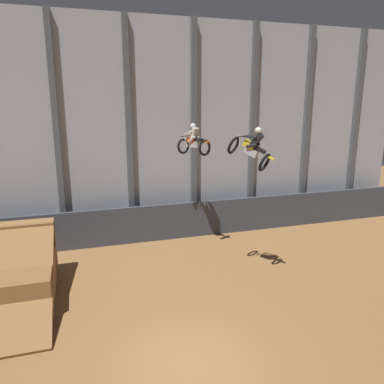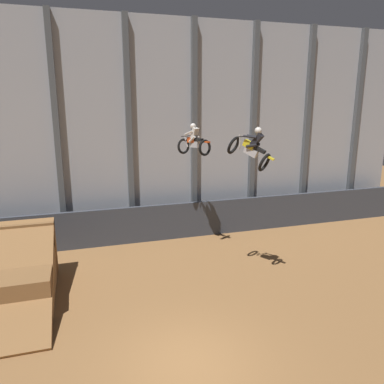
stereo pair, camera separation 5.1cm
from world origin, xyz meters
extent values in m
plane|color=olive|center=(0.00, 0.00, 0.00)|extent=(60.00, 60.00, 0.00)
cube|color=#A3A8B2|center=(0.00, 10.57, 5.50)|extent=(32.00, 0.12, 11.00)
cube|color=#4C5156|center=(-3.38, 10.37, 5.50)|extent=(0.28, 0.28, 11.00)
cube|color=#4C5156|center=(0.00, 10.37, 5.50)|extent=(0.28, 0.28, 11.00)
cube|color=#4C5156|center=(3.38, 10.37, 5.50)|extent=(0.28, 0.28, 11.00)
cube|color=#4C5156|center=(6.76, 10.37, 5.50)|extent=(0.28, 0.28, 11.00)
cube|color=#4C5156|center=(10.13, 10.37, 5.50)|extent=(0.28, 0.28, 11.00)
cube|color=#4C5156|center=(13.51, 10.37, 5.50)|extent=(0.28, 0.28, 11.00)
cube|color=#383D47|center=(0.00, 9.46, 0.93)|extent=(31.36, 0.20, 1.87)
cube|color=brown|center=(-4.92, 5.26, 0.69)|extent=(2.56, 3.80, 1.37)
cube|color=brown|center=(-4.92, 6.91, 1.14)|extent=(2.61, 0.50, 2.28)
cube|color=olive|center=(-4.92, 4.45, 1.14)|extent=(2.61, 5.50, 2.47)
torus|color=black|center=(2.28, 8.53, 4.90)|extent=(0.71, 0.45, 0.73)
torus|color=black|center=(2.91, 7.28, 4.95)|extent=(0.71, 0.45, 0.73)
cube|color=#B7B7BC|center=(2.62, 7.87, 5.05)|extent=(0.40, 0.55, 0.30)
cube|color=#E54C19|center=(2.54, 8.02, 5.24)|extent=(0.38, 0.49, 0.26)
cube|color=black|center=(2.72, 7.67, 5.28)|extent=(0.40, 0.58, 0.14)
cube|color=#E54C19|center=(2.95, 7.20, 5.22)|extent=(0.29, 0.39, 0.07)
cylinder|color=#B7B7BC|center=(2.36, 8.38, 5.15)|extent=(0.17, 0.27, 0.53)
cylinder|color=black|center=(2.37, 8.35, 5.39)|extent=(0.60, 0.35, 0.04)
cube|color=silver|center=(2.62, 7.86, 5.55)|extent=(0.39, 0.40, 0.53)
sphere|color=silver|center=(2.57, 7.95, 5.87)|extent=(0.35, 0.36, 0.27)
cylinder|color=silver|center=(2.49, 7.85, 5.29)|extent=(0.28, 0.41, 0.34)
cylinder|color=silver|center=(2.71, 7.95, 5.29)|extent=(0.28, 0.41, 0.34)
cylinder|color=silver|center=(2.37, 8.00, 5.56)|extent=(0.30, 0.49, 0.27)
cylinder|color=silver|center=(2.66, 8.14, 5.56)|extent=(0.30, 0.49, 0.27)
torus|color=black|center=(3.22, 4.80, 5.32)|extent=(0.81, 0.76, 0.71)
torus|color=black|center=(4.03, 3.81, 4.77)|extent=(0.81, 0.76, 0.71)
cube|color=#B7B7BC|center=(3.68, 4.23, 5.13)|extent=(0.51, 0.57, 0.46)
cube|color=yellow|center=(3.64, 4.29, 5.38)|extent=(0.47, 0.51, 0.39)
cube|color=black|center=(3.87, 4.00, 5.25)|extent=(0.48, 0.54, 0.33)
cube|color=yellow|center=(4.16, 3.66, 4.97)|extent=(0.33, 0.36, 0.20)
cylinder|color=#B7B7BC|center=(3.38, 4.60, 5.47)|extent=(0.09, 0.09, 0.55)
cylinder|color=black|center=(3.46, 4.50, 5.67)|extent=(0.64, 0.22, 0.04)
cube|color=black|center=(3.83, 4.06, 5.58)|extent=(0.51, 0.54, 0.50)
sphere|color=silver|center=(3.85, 4.03, 5.92)|extent=(0.42, 0.43, 0.34)
cylinder|color=black|center=(3.63, 4.10, 5.37)|extent=(0.36, 0.40, 0.19)
cylinder|color=black|center=(3.82, 4.26, 5.37)|extent=(0.36, 0.40, 0.19)
cylinder|color=black|center=(3.57, 4.12, 5.69)|extent=(0.39, 0.46, 0.11)
cylinder|color=black|center=(3.81, 4.33, 5.69)|extent=(0.39, 0.46, 0.11)
camera|label=1|loc=(-2.55, -8.39, 6.95)|focal=35.00mm
camera|label=2|loc=(-2.50, -8.41, 6.95)|focal=35.00mm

